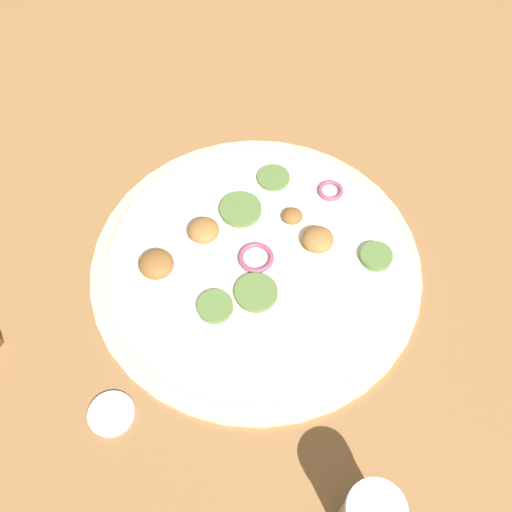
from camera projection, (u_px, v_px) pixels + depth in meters
ground_plane at (256, 265)px, 0.64m from camera, size 3.00×3.00×0.00m
pizza at (255, 260)px, 0.64m from camera, size 0.35×0.35×0.03m
loose_cap at (111, 413)px, 0.55m from camera, size 0.04×0.04×0.01m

